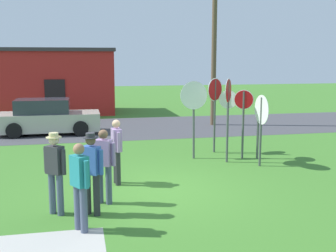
{
  "coord_description": "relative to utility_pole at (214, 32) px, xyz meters",
  "views": [
    {
      "loc": [
        -1.73,
        -9.82,
        3.23
      ],
      "look_at": [
        0.76,
        1.92,
        1.3
      ],
      "focal_mm": 44.97,
      "sensor_mm": 36.0,
      "label": 1
    }
  ],
  "objects": [
    {
      "name": "person_with_sunhat",
      "position": [
        -5.92,
        -10.38,
        -3.54
      ],
      "size": [
        0.5,
        0.37,
        1.69
      ],
      "color": "#4C5670",
      "rests_on": "ground"
    },
    {
      "name": "stop_sign_center_cluster",
      "position": [
        -1.86,
        -5.88,
        -2.72
      ],
      "size": [
        0.65,
        0.47,
        2.57
      ],
      "color": "#474C4C",
      "rests_on": "ground"
    },
    {
      "name": "parked_car_on_street",
      "position": [
        -7.77,
        -0.86,
        -3.8
      ],
      "size": [
        4.32,
        2.05,
        1.51
      ],
      "color": "#B7B2A3",
      "rests_on": "ground"
    },
    {
      "name": "street_asphalt",
      "position": [
        -4.68,
        -0.02,
        -4.49
      ],
      "size": [
        60.0,
        6.4,
        0.01
      ],
      "primitive_type": "cube",
      "color": "#424247",
      "rests_on": "ground"
    },
    {
      "name": "stop_sign_nearest",
      "position": [
        -1.91,
        -7.32,
        -2.69
      ],
      "size": [
        0.43,
        0.65,
        2.63
      ],
      "color": "#474C4C",
      "rests_on": "ground"
    },
    {
      "name": "stop_sign_leaning_right",
      "position": [
        -2.81,
        -6.57,
        -2.74
      ],
      "size": [
        0.91,
        0.16,
        2.51
      ],
      "color": "#474C4C",
      "rests_on": "ground"
    },
    {
      "name": "stop_sign_rear_right",
      "position": [
        -1.5,
        -6.17,
        -3.04
      ],
      "size": [
        0.54,
        0.33,
        2.18
      ],
      "color": "#474C4C",
      "rests_on": "ground"
    },
    {
      "name": "person_in_dark_shirt",
      "position": [
        -6.95,
        -10.84,
        -3.51
      ],
      "size": [
        0.46,
        0.4,
        1.74
      ],
      "color": "#4C5670",
      "rests_on": "ground"
    },
    {
      "name": "stop_sign_far_back",
      "position": [
        -0.79,
        -7.07,
        -3.15
      ],
      "size": [
        0.23,
        0.67,
        1.98
      ],
      "color": "#474C4C",
      "rests_on": "ground"
    },
    {
      "name": "building_background",
      "position": [
        -7.69,
        6.29,
        -2.57
      ],
      "size": [
        6.73,
        4.19,
        3.82
      ],
      "color": "#B2231E",
      "rests_on": "ground"
    },
    {
      "name": "ground_plane",
      "position": [
        -4.68,
        -9.75,
        -4.49
      ],
      "size": [
        80.0,
        80.0,
        0.0
      ],
      "primitive_type": "plane",
      "color": "#3D7528"
    },
    {
      "name": "person_in_blue",
      "position": [
        -6.45,
        -11.82,
        -3.54
      ],
      "size": [
        0.37,
        0.5,
        1.69
      ],
      "color": "#4C5670",
      "rests_on": "ground"
    },
    {
      "name": "stop_sign_rear_left",
      "position": [
        -1.25,
        -6.93,
        -3.0
      ],
      "size": [
        0.57,
        0.29,
        2.24
      ],
      "color": "#474C4C",
      "rests_on": "ground"
    },
    {
      "name": "person_in_teal",
      "position": [
        -6.21,
        -11.02,
        -3.51
      ],
      "size": [
        0.48,
        0.39,
        1.74
      ],
      "color": "#2D2D33",
      "rests_on": "ground"
    },
    {
      "name": "utility_pole",
      "position": [
        0.0,
        0.0,
        0.0
      ],
      "size": [
        1.8,
        0.24,
        8.61
      ],
      "color": "brown",
      "rests_on": "ground"
    },
    {
      "name": "stop_sign_tallest",
      "position": [
        -1.1,
        -7.98,
        -3.0
      ],
      "size": [
        0.07,
        0.88,
        2.16
      ],
      "color": "#474C4C",
      "rests_on": "ground"
    },
    {
      "name": "person_near_signs",
      "position": [
        -5.51,
        -8.94,
        -3.54
      ],
      "size": [
        0.26,
        0.57,
        1.69
      ],
      "color": "#2D2D33",
      "rests_on": "ground"
    }
  ]
}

